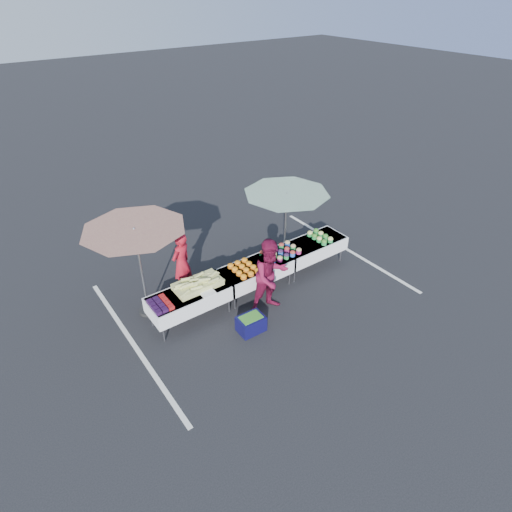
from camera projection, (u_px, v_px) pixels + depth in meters
ground at (256, 290)px, 10.60m from camera, size 80.00×80.00×0.00m
stripe_left at (134, 344)px, 9.02m from camera, size 0.10×5.00×0.00m
stripe_right at (347, 249)px, 12.17m from camera, size 0.10×5.00×0.00m
table_left at (190, 298)px, 9.39m from camera, size 1.86×0.81×0.75m
table_center at (256, 270)px, 10.28m from camera, size 1.86×0.81×0.75m
table_right at (312, 247)px, 11.16m from camera, size 1.86×0.81×0.75m
berry_punnets at (160, 304)px, 8.89m from camera, size 0.40×0.54×0.08m
corn_pile at (198, 284)px, 9.41m from camera, size 1.16×0.57×0.26m
plastic_bags at (208, 293)px, 9.23m from camera, size 0.30×0.25×0.05m
carrot_bowls at (244, 268)px, 9.98m from camera, size 0.55×0.69×0.11m
potato_cups at (281, 252)px, 10.51m from camera, size 0.94×0.58×0.16m
bean_baskets at (320, 236)px, 11.15m from camera, size 0.36×0.68×0.15m
vendor at (182, 263)px, 10.15m from camera, size 0.69×0.59×1.61m
customer at (271, 276)px, 9.52m from camera, size 0.93×0.75×1.84m
umbrella_left at (135, 236)px, 8.80m from camera, size 2.25×2.25×2.23m
umbrella_right at (286, 200)px, 10.39m from camera, size 2.28×2.28×2.16m
storage_bin at (251, 323)px, 9.28m from camera, size 0.59×0.44×0.38m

